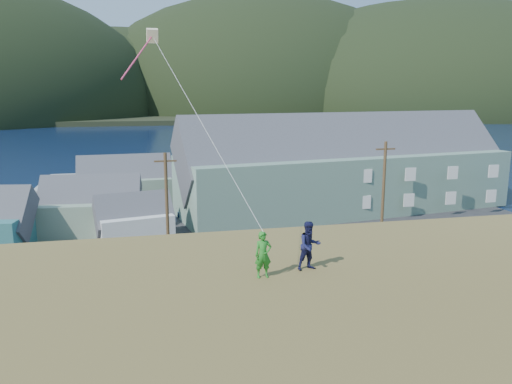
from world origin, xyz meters
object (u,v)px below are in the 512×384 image
shed_palegreen_far (126,182)px  kite_flyer_green (263,255)px  kite_flyer_navy (309,246)px  lodge (346,166)px  wharf (136,182)px  shed_palegreen_near (91,207)px  shed_white (134,220)px

shed_palegreen_far → kite_flyer_green: 45.67m
kite_flyer_navy → lodge: bearing=57.0°
lodge → kite_flyer_navy: (-16.47, -36.53, 2.91)m
kite_flyer_green → kite_flyer_navy: kite_flyer_navy is taller
wharf → kite_flyer_green: size_ratio=15.93×
lodge → kite_flyer_green: bearing=-125.3°
lodge → kite_flyer_green: 41.30m
wharf → kite_flyer_green: 59.33m
kite_flyer_green → shed_palegreen_far: bearing=95.7°
lodge → kite_flyer_green: (-18.27, -36.93, 2.84)m
shed_palegreen_near → shed_palegreen_far: shed_palegreen_far is taller
wharf → shed_white: 29.40m
wharf → lodge: size_ratio=0.66×
shed_palegreen_far → shed_white: bearing=-88.5°
shed_white → shed_palegreen_near: bearing=124.0°
lodge → kite_flyer_navy: bearing=-123.3°
shed_white → kite_flyer_navy: size_ratio=4.28×
wharf → shed_palegreen_far: shed_palegreen_far is taller
wharf → shed_white: size_ratio=3.40×
shed_white → kite_flyer_green: (5.24, -29.21, 5.91)m
shed_white → wharf: bearing=78.8°
lodge → shed_white: (-23.50, -7.72, -3.07)m
shed_palegreen_near → shed_palegreen_far: (2.76, 11.74, 0.26)m
lodge → shed_palegreen_near: 28.01m
shed_palegreen_near → kite_flyer_navy: (11.16, -32.76, 5.53)m
lodge → shed_palegreen_far: 26.21m
shed_palegreen_near → kite_flyer_navy: 35.05m
wharf → shed_palegreen_near: shed_palegreen_near is taller
lodge → shed_white: 24.93m
shed_white → shed_palegreen_far: size_ratio=0.67×
shed_palegreen_far → kite_flyer_navy: 45.59m
shed_white → kite_flyer_navy: (7.04, -28.81, 5.98)m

